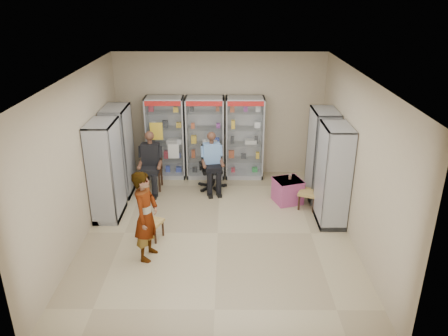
{
  "coord_description": "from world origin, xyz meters",
  "views": [
    {
      "loc": [
        0.17,
        -7.25,
        4.39
      ],
      "look_at": [
        0.12,
        0.7,
        1.06
      ],
      "focal_mm": 35.0,
      "sensor_mm": 36.0,
      "label": 1
    }
  ],
  "objects_px": {
    "cabinet_back_right": "(245,138)",
    "cabinet_right_near": "(333,175)",
    "woven_stool_a": "(308,200)",
    "office_chair": "(212,168)",
    "pink_trunk": "(288,191)",
    "wooden_chair": "(152,170)",
    "woven_stool_b": "(152,229)",
    "cabinet_back_left": "(166,138)",
    "standing_man": "(146,216)",
    "cabinet_back_mid": "(205,138)",
    "cabinet_left_far": "(119,151)",
    "seated_shopkeeper": "(212,163)",
    "cabinet_right_far": "(322,155)",
    "cabinet_left_near": "(106,171)"
  },
  "relations": [
    {
      "from": "cabinet_back_mid",
      "to": "cabinet_back_right",
      "type": "bearing_deg",
      "value": 0.0
    },
    {
      "from": "cabinet_left_near",
      "to": "woven_stool_b",
      "type": "height_order",
      "value": "cabinet_left_near"
    },
    {
      "from": "cabinet_right_far",
      "to": "wooden_chair",
      "type": "distance_m",
      "value": 3.84
    },
    {
      "from": "cabinet_back_mid",
      "to": "cabinet_right_near",
      "type": "relative_size",
      "value": 1.0
    },
    {
      "from": "cabinet_right_far",
      "to": "office_chair",
      "type": "distance_m",
      "value": 2.49
    },
    {
      "from": "woven_stool_a",
      "to": "woven_stool_b",
      "type": "height_order",
      "value": "woven_stool_a"
    },
    {
      "from": "woven_stool_a",
      "to": "woven_stool_b",
      "type": "relative_size",
      "value": 1.08
    },
    {
      "from": "cabinet_back_right",
      "to": "cabinet_right_near",
      "type": "distance_m",
      "value": 2.76
    },
    {
      "from": "office_chair",
      "to": "seated_shopkeeper",
      "type": "height_order",
      "value": "seated_shopkeeper"
    },
    {
      "from": "cabinet_left_near",
      "to": "woven_stool_a",
      "type": "bearing_deg",
      "value": 94.78
    },
    {
      "from": "cabinet_back_left",
      "to": "woven_stool_b",
      "type": "xyz_separation_m",
      "value": [
        0.08,
        -2.91,
        -0.82
      ]
    },
    {
      "from": "cabinet_back_mid",
      "to": "office_chair",
      "type": "bearing_deg",
      "value": -75.89
    },
    {
      "from": "cabinet_back_mid",
      "to": "cabinet_right_near",
      "type": "height_order",
      "value": "same"
    },
    {
      "from": "office_chair",
      "to": "cabinet_back_right",
      "type": "bearing_deg",
      "value": 30.98
    },
    {
      "from": "cabinet_back_mid",
      "to": "cabinet_left_far",
      "type": "bearing_deg",
      "value": -153.68
    },
    {
      "from": "cabinet_right_far",
      "to": "cabinet_left_near",
      "type": "bearing_deg",
      "value": 101.41
    },
    {
      "from": "woven_stool_b",
      "to": "cabinet_right_far",
      "type": "bearing_deg",
      "value": 27.3
    },
    {
      "from": "standing_man",
      "to": "wooden_chair",
      "type": "bearing_deg",
      "value": 20.08
    },
    {
      "from": "cabinet_right_near",
      "to": "office_chair",
      "type": "relative_size",
      "value": 1.94
    },
    {
      "from": "office_chair",
      "to": "woven_stool_b",
      "type": "xyz_separation_m",
      "value": [
        -1.04,
        -2.22,
        -0.33
      ]
    },
    {
      "from": "cabinet_back_left",
      "to": "cabinet_right_near",
      "type": "relative_size",
      "value": 1.0
    },
    {
      "from": "cabinet_back_right",
      "to": "woven_stool_b",
      "type": "height_order",
      "value": "cabinet_back_right"
    },
    {
      "from": "cabinet_back_right",
      "to": "standing_man",
      "type": "xyz_separation_m",
      "value": [
        -1.79,
        -3.52,
        -0.19
      ]
    },
    {
      "from": "wooden_chair",
      "to": "woven_stool_a",
      "type": "relative_size",
      "value": 2.41
    },
    {
      "from": "cabinet_back_right",
      "to": "standing_man",
      "type": "bearing_deg",
      "value": -116.96
    },
    {
      "from": "cabinet_back_mid",
      "to": "wooden_chair",
      "type": "bearing_deg",
      "value": -148.69
    },
    {
      "from": "cabinet_back_left",
      "to": "office_chair",
      "type": "distance_m",
      "value": 1.41
    },
    {
      "from": "wooden_chair",
      "to": "cabinet_back_right",
      "type": "bearing_deg",
      "value": 18.75
    },
    {
      "from": "woven_stool_a",
      "to": "office_chair",
      "type": "bearing_deg",
      "value": 154.46
    },
    {
      "from": "cabinet_right_near",
      "to": "pink_trunk",
      "type": "xyz_separation_m",
      "value": [
        -0.73,
        0.84,
        -0.74
      ]
    },
    {
      "from": "cabinet_left_far",
      "to": "office_chair",
      "type": "relative_size",
      "value": 1.94
    },
    {
      "from": "pink_trunk",
      "to": "standing_man",
      "type": "relative_size",
      "value": 0.34
    },
    {
      "from": "woven_stool_b",
      "to": "cabinet_back_left",
      "type": "bearing_deg",
      "value": 91.57
    },
    {
      "from": "cabinet_right_far",
      "to": "cabinet_right_near",
      "type": "bearing_deg",
      "value": -180.0
    },
    {
      "from": "cabinet_left_far",
      "to": "cabinet_back_mid",
      "type": "bearing_deg",
      "value": 116.32
    },
    {
      "from": "pink_trunk",
      "to": "wooden_chair",
      "type": "bearing_deg",
      "value": 167.73
    },
    {
      "from": "standing_man",
      "to": "office_chair",
      "type": "bearing_deg",
      "value": -7.03
    },
    {
      "from": "office_chair",
      "to": "seated_shopkeeper",
      "type": "distance_m",
      "value": 0.15
    },
    {
      "from": "cabinet_back_mid",
      "to": "woven_stool_a",
      "type": "height_order",
      "value": "cabinet_back_mid"
    },
    {
      "from": "cabinet_right_far",
      "to": "seated_shopkeeper",
      "type": "bearing_deg",
      "value": 80.86
    },
    {
      "from": "woven_stool_b",
      "to": "standing_man",
      "type": "bearing_deg",
      "value": -87.11
    },
    {
      "from": "cabinet_right_near",
      "to": "cabinet_left_far",
      "type": "relative_size",
      "value": 1.0
    },
    {
      "from": "cabinet_back_mid",
      "to": "cabinet_back_right",
      "type": "xyz_separation_m",
      "value": [
        0.95,
        0.0,
        0.0
      ]
    },
    {
      "from": "seated_shopkeeper",
      "to": "woven_stool_a",
      "type": "height_order",
      "value": "seated_shopkeeper"
    },
    {
      "from": "pink_trunk",
      "to": "woven_stool_b",
      "type": "bearing_deg",
      "value": -150.86
    },
    {
      "from": "cabinet_right_far",
      "to": "seated_shopkeeper",
      "type": "relative_size",
      "value": 1.53
    },
    {
      "from": "woven_stool_b",
      "to": "standing_man",
      "type": "distance_m",
      "value": 0.87
    },
    {
      "from": "cabinet_right_near",
      "to": "cabinet_left_near",
      "type": "xyz_separation_m",
      "value": [
        -4.46,
        0.2,
        0.0
      ]
    },
    {
      "from": "cabinet_right_far",
      "to": "pink_trunk",
      "type": "bearing_deg",
      "value": 109.89
    },
    {
      "from": "cabinet_back_right",
      "to": "cabinet_right_near",
      "type": "height_order",
      "value": "same"
    }
  ]
}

